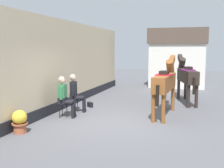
# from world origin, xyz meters

# --- Properties ---
(ground_plane) EXTENTS (40.00, 40.00, 0.00)m
(ground_plane) POSITION_xyz_m (0.00, 3.00, 0.00)
(ground_plane) COLOR #56565B
(pub_facade_wall) EXTENTS (0.34, 14.00, 3.40)m
(pub_facade_wall) POSITION_xyz_m (-2.55, 1.50, 1.54)
(pub_facade_wall) COLOR #CCB793
(pub_facade_wall) RESTS_ON ground_plane
(distant_cottage) EXTENTS (3.40, 2.60, 3.50)m
(distant_cottage) POSITION_xyz_m (1.40, 9.25, 1.80)
(distant_cottage) COLOR silver
(distant_cottage) RESTS_ON ground_plane
(seated_visitor_near) EXTENTS (0.61, 0.49, 1.39)m
(seated_visitor_near) POSITION_xyz_m (-1.74, 0.10, 0.78)
(seated_visitor_near) COLOR black
(seated_visitor_near) RESTS_ON ground_plane
(seated_visitor_far) EXTENTS (0.61, 0.48, 1.39)m
(seated_visitor_far) POSITION_xyz_m (-1.72, 0.95, 0.78)
(seated_visitor_far) COLOR black
(seated_visitor_far) RESTS_ON ground_plane
(saddled_horse_near) EXTENTS (0.60, 3.00, 2.06)m
(saddled_horse_near) POSITION_xyz_m (1.45, 1.40, 1.16)
(saddled_horse_near) COLOR brown
(saddled_horse_near) RESTS_ON ground_plane
(saddled_horse_far) EXTENTS (1.02, 2.94, 2.06)m
(saddled_horse_far) POSITION_xyz_m (2.10, 3.98, 1.16)
(saddled_horse_far) COLOR #2D231E
(saddled_horse_far) RESTS_ON ground_plane
(flower_planter_near) EXTENTS (0.43, 0.43, 0.64)m
(flower_planter_near) POSITION_xyz_m (-2.12, -1.85, 0.33)
(flower_planter_near) COLOR #A85638
(flower_planter_near) RESTS_ON ground_plane
(satchel_bag) EXTENTS (0.29, 0.27, 0.20)m
(satchel_bag) POSITION_xyz_m (-1.52, 1.90, 0.10)
(satchel_bag) COLOR black
(satchel_bag) RESTS_ON ground_plane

